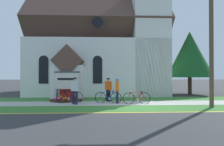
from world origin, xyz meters
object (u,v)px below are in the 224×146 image
Objects in this scene: cyclist_in_white_jersey at (108,88)px; cyclist_in_green_jersey at (75,88)px; bicycle_black at (70,97)px; bicycle_silver at (108,97)px; bicycle_blue at (137,98)px; church_sign at (67,81)px; utility_pole at (210,19)px; cyclist_in_red_jersey at (117,89)px; roadside_conifer at (190,54)px.

cyclist_in_green_jersey is (-2.13, -1.36, 0.04)m from cyclist_in_white_jersey.
cyclist_in_white_jersey is at bearing 12.34° from bicycle_black.
cyclist_in_green_jersey reaches higher than bicycle_silver.
church_sign is at bearing 154.85° from bicycle_blue.
bicycle_black is 0.98× the size of bicycle_blue.
utility_pole reaches higher than bicycle_silver.
roadside_conifer is at bearing 39.34° from cyclist_in_red_jersey.
bicycle_silver reaches higher than bicycle_black.
cyclist_in_red_jersey reaches higher than bicycle_silver.
bicycle_blue reaches higher than bicycle_black.
utility_pole is 1.51× the size of roadside_conifer.
cyclist_in_white_jersey is (-0.56, 0.95, 0.04)m from cyclist_in_red_jersey.
cyclist_in_red_jersey is 2.72m from cyclist_in_green_jersey.
utility_pole is at bearing -26.87° from cyclist_in_white_jersey.
bicycle_blue is at bearing -17.12° from cyclist_in_red_jersey.
bicycle_silver is (2.55, -0.27, -0.00)m from bicycle_black.
cyclist_in_green_jersey reaches higher than bicycle_blue.
cyclist_in_green_jersey is at bearing -179.56° from bicycle_blue.
bicycle_black is at bearing -167.66° from cyclist_in_white_jersey.
bicycle_black is 4.41m from bicycle_blue.
bicycle_blue is at bearing -133.95° from roadside_conifer.
cyclist_in_red_jersey is 10.09m from roadside_conifer.
roadside_conifer is (10.16, 6.53, 2.84)m from cyclist_in_green_jersey.
bicycle_blue is 6.30m from utility_pole.
cyclist_in_white_jersey is (-1.77, 1.33, 0.58)m from bicycle_blue.
roadside_conifer reaches higher than bicycle_black.
roadside_conifer is at bearing 21.09° from church_sign.
cyclist_in_red_jersey is at bearing -27.68° from church_sign.
bicycle_blue is at bearing -36.91° from cyclist_in_white_jersey.
cyclist_in_white_jersey reaches higher than cyclist_in_red_jersey.
bicycle_silver is 10.63m from roadside_conifer.
cyclist_in_red_jersey is at bearing -11.42° from bicycle_silver.
utility_pole is (5.73, -2.05, 4.67)m from bicycle_silver.
roadside_conifer is (2.32, 8.06, -1.21)m from utility_pole.
cyclist_in_green_jersey is at bearing -147.51° from cyclist_in_white_jersey.
church_sign is 4.05m from cyclist_in_red_jersey.
roadside_conifer reaches higher than church_sign.
church_sign is 1.84m from bicycle_black.
cyclist_in_white_jersey reaches higher than bicycle_blue.
cyclist_in_green_jersey is 12.40m from roadside_conifer.
roadside_conifer is at bearing 73.91° from utility_pole.
roadside_conifer reaches higher than cyclist_in_white_jersey.
cyclist_in_green_jersey is (-3.90, -0.03, 0.62)m from bicycle_blue.
cyclist_in_green_jersey reaches higher than cyclist_in_white_jersey.
cyclist_in_red_jersey is 0.26× the size of roadside_conifer.
cyclist_in_red_jersey is 0.97× the size of cyclist_in_white_jersey.
bicycle_silver is at bearing -6.09° from bicycle_black.
cyclist_in_green_jersey is at bearing -60.59° from bicycle_black.
bicycle_blue is at bearing -25.15° from church_sign.
bicycle_silver is at bearing 160.28° from utility_pole.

